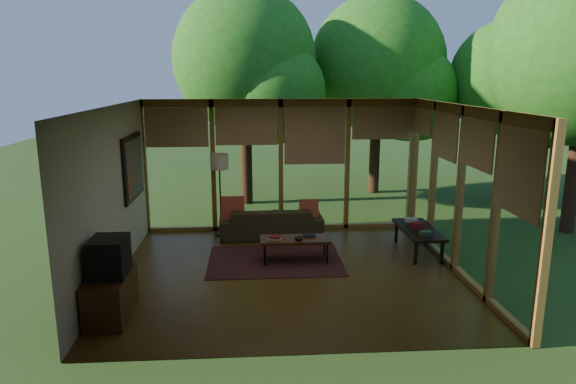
{
  "coord_description": "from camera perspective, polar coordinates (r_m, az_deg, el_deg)",
  "views": [
    {
      "loc": [
        -0.55,
        -7.84,
        3.15
      ],
      "look_at": [
        0.03,
        0.7,
        1.2
      ],
      "focal_mm": 32.0,
      "sensor_mm": 36.0,
      "label": 1
    }
  ],
  "objects": [
    {
      "name": "rug",
      "position": [
        9.01,
        -1.44,
        -7.62
      ],
      "size": [
        2.3,
        1.63,
        0.01
      ],
      "primitive_type": "cube",
      "color": "maroon",
      "rests_on": "floor"
    },
    {
      "name": "pillow_left",
      "position": [
        10.12,
        -6.15,
        -1.81
      ],
      "size": [
        0.46,
        0.24,
        0.48
      ],
      "primitive_type": "cube",
      "rotation": [
        -0.21,
        0.0,
        0.0
      ],
      "color": "#9A180E",
      "rests_on": "sofa"
    },
    {
      "name": "ct_book_lower",
      "position": [
        8.76,
        -1.44,
        -5.2
      ],
      "size": [
        0.24,
        0.2,
        0.03
      ],
      "primitive_type": "cube",
      "rotation": [
        0.0,
        0.0,
        -0.26
      ],
      "color": "beige",
      "rests_on": "coffee_table"
    },
    {
      "name": "console_book_a",
      "position": [
        9.2,
        15.07,
        -4.43
      ],
      "size": [
        0.21,
        0.15,
        0.07
      ],
      "primitive_type": "cube",
      "rotation": [
        0.0,
        0.0,
        0.04
      ],
      "color": "#2E5040",
      "rests_on": "side_console"
    },
    {
      "name": "exterior_lawn",
      "position": [
        18.27,
        24.11,
        1.72
      ],
      "size": [
        40.0,
        40.0,
        0.0
      ],
      "primitive_type": "plane",
      "color": "#2C511E",
      "rests_on": "ground"
    },
    {
      "name": "pillow_right",
      "position": [
        10.18,
        2.32,
        -1.9
      ],
      "size": [
        0.37,
        0.2,
        0.39
      ],
      "primitive_type": "cube",
      "rotation": [
        -0.21,
        0.0,
        0.0
      ],
      "color": "#9A180E",
      "rests_on": "sofa"
    },
    {
      "name": "window_wall_right",
      "position": [
        8.69,
        18.55,
        0.19
      ],
      "size": [
        0.12,
        5.0,
        2.7
      ],
      "primitive_type": "cube",
      "color": "#A27432",
      "rests_on": "ground"
    },
    {
      "name": "console_book_b",
      "position": [
        9.61,
        14.22,
        -3.59
      ],
      "size": [
        0.23,
        0.19,
        0.09
      ],
      "primitive_type": "cube",
      "rotation": [
        0.0,
        0.0,
        0.2
      ],
      "color": "maroon",
      "rests_on": "side_console"
    },
    {
      "name": "television",
      "position": [
        7.11,
        -19.25,
        -6.79
      ],
      "size": [
        0.45,
        0.55,
        0.5
      ],
      "primitive_type": "cube",
      "color": "black",
      "rests_on": "media_cabinet"
    },
    {
      "name": "coffee_table",
      "position": [
        8.85,
        0.83,
        -5.36
      ],
      "size": [
        1.2,
        0.5,
        0.43
      ],
      "color": "#4B2A14",
      "rests_on": "floor"
    },
    {
      "name": "ct_bowl",
      "position": [
        8.73,
        1.21,
        -5.12
      ],
      "size": [
        0.16,
        0.16,
        0.07
      ],
      "primitive_type": "ellipsoid",
      "color": "black",
      "rests_on": "coffee_table"
    },
    {
      "name": "ct_book_side",
      "position": [
        8.93,
        2.39,
        -4.87
      ],
      "size": [
        0.21,
        0.17,
        0.03
      ],
      "primitive_type": "cube",
      "rotation": [
        0.0,
        0.0,
        0.15
      ],
      "color": "black",
      "rests_on": "coffee_table"
    },
    {
      "name": "ct_book_upper",
      "position": [
        8.75,
        -1.44,
        -5.02
      ],
      "size": [
        0.21,
        0.19,
        0.03
      ],
      "primitive_type": "cube",
      "rotation": [
        0.0,
        0.0,
        -0.35
      ],
      "color": "maroon",
      "rests_on": "coffee_table"
    },
    {
      "name": "ceiling",
      "position": [
        7.87,
        0.16,
        9.54
      ],
      "size": [
        5.5,
        5.5,
        0.0
      ],
      "primitive_type": "plane",
      "rotation": [
        3.14,
        0.0,
        0.0
      ],
      "color": "white",
      "rests_on": "ground"
    },
    {
      "name": "floor",
      "position": [
        8.46,
        0.15,
        -9.03
      ],
      "size": [
        5.5,
        5.5,
        0.0
      ],
      "primitive_type": "plane",
      "color": "brown",
      "rests_on": "ground"
    },
    {
      "name": "console_book_c",
      "position": [
        9.98,
        13.51,
        -3.04
      ],
      "size": [
        0.24,
        0.19,
        0.06
      ],
      "primitive_type": "cube",
      "rotation": [
        0.0,
        0.0,
        -0.13
      ],
      "color": "beige",
      "rests_on": "side_console"
    },
    {
      "name": "tree_nw",
      "position": [
        12.76,
        -4.83,
        14.39
      ],
      "size": [
        3.46,
        3.46,
        5.25
      ],
      "color": "#371F14",
      "rests_on": "ground"
    },
    {
      "name": "tree_far",
      "position": [
        14.43,
        23.37,
        11.38
      ],
      "size": [
        2.99,
        2.99,
        4.56
      ],
      "color": "#371F14",
      "rests_on": "ground"
    },
    {
      "name": "wall_painting",
      "position": [
        9.62,
        -16.81,
        2.69
      ],
      "size": [
        0.06,
        1.35,
        1.15
      ],
      "color": "black",
      "rests_on": "wall_left"
    },
    {
      "name": "tree_ne",
      "position": [
        14.17,
        9.9,
        13.87
      ],
      "size": [
        3.56,
        3.56,
        5.25
      ],
      "color": "#371F14",
      "rests_on": "ground"
    },
    {
      "name": "wall_left",
      "position": [
        8.34,
        -19.06,
        -0.37
      ],
      "size": [
        0.04,
        5.0,
        2.7
      ],
      "primitive_type": "cube",
      "color": "beige",
      "rests_on": "ground"
    },
    {
      "name": "wall_front",
      "position": [
        5.66,
        1.95,
        -5.73
      ],
      "size": [
        5.5,
        0.04,
        2.7
      ],
      "primitive_type": "cube",
      "color": "beige",
      "rests_on": "ground"
    },
    {
      "name": "floor_lamp",
      "position": [
        10.2,
        -7.63,
        2.85
      ],
      "size": [
        0.36,
        0.36,
        1.65
      ],
      "color": "black",
      "rests_on": "floor"
    },
    {
      "name": "media_cabinet",
      "position": [
        7.31,
        -19.09,
        -10.86
      ],
      "size": [
        0.5,
        1.0,
        0.6
      ],
      "primitive_type": "cube",
      "color": "#4B2A14",
      "rests_on": "floor"
    },
    {
      "name": "window_wall_back",
      "position": [
        10.51,
        -0.8,
        2.95
      ],
      "size": [
        5.5,
        0.12,
        2.7
      ],
      "primitive_type": "cube",
      "color": "#A27432",
      "rests_on": "ground"
    },
    {
      "name": "sofa",
      "position": [
        10.25,
        -1.9,
        -3.36
      ],
      "size": [
        2.06,
        0.87,
        0.59
      ],
      "primitive_type": "imported",
      "rotation": [
        0.0,
        0.0,
        3.18
      ],
      "color": "#3B321D",
      "rests_on": "floor"
    },
    {
      "name": "side_console",
      "position": [
        9.59,
        14.28,
        -4.2
      ],
      "size": [
        0.6,
        1.4,
        0.46
      ],
      "color": "black",
      "rests_on": "floor"
    }
  ]
}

